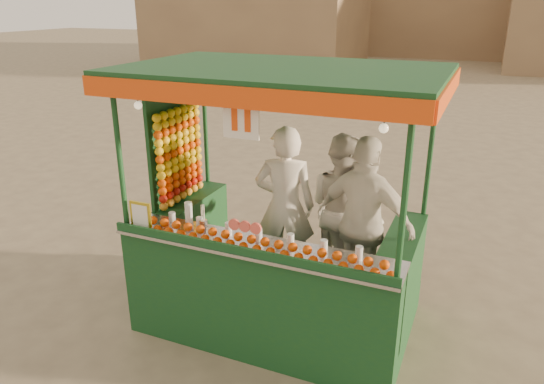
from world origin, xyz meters
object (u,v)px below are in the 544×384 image
at_px(vendor_left, 285,206).
at_px(juice_cart, 269,250).
at_px(vendor_middle, 341,207).
at_px(vendor_right, 364,223).

bearing_deg(vendor_left, juice_cart, 72.97).
xyz_separation_m(juice_cart, vendor_middle, (0.52, 0.73, 0.26)).
xyz_separation_m(juice_cart, vendor_left, (0.00, 0.40, 0.32)).
xyz_separation_m(vendor_left, vendor_right, (0.86, -0.09, -0.00)).
bearing_deg(vendor_middle, vendor_right, 157.72).
relative_size(vendor_left, vendor_right, 1.00).
height_order(vendor_left, vendor_right, vendor_left).
bearing_deg(juice_cart, vendor_right, 20.11).
distance_m(vendor_left, vendor_middle, 0.61).
distance_m(vendor_middle, vendor_right, 0.54).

